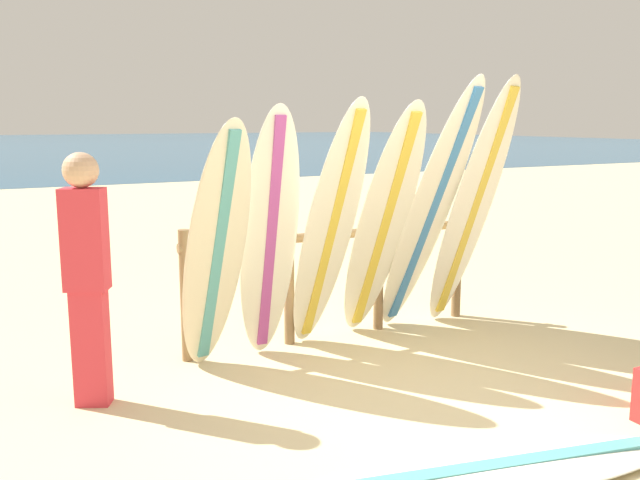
# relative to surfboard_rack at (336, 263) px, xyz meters

# --- Properties ---
(ground_plane) EXTENTS (120.00, 120.00, 0.00)m
(ground_plane) POSITION_rel_surfboard_rack_xyz_m (-0.16, -1.92, -0.68)
(ground_plane) COLOR beige
(surfboard_rack) EXTENTS (2.86, 0.09, 1.08)m
(surfboard_rack) POSITION_rel_surfboard_rack_xyz_m (0.00, 0.00, 0.00)
(surfboard_rack) COLOR olive
(surfboard_rack) RESTS_ON ground
(surfboard_leaning_far_left) EXTENTS (0.63, 0.77, 1.97)m
(surfboard_leaning_far_left) POSITION_rel_surfboard_rack_xyz_m (-1.26, -0.42, 0.31)
(surfboard_leaning_far_left) COLOR beige
(surfboard_leaning_far_left) RESTS_ON ground
(surfboard_leaning_left) EXTENTS (0.49, 0.59, 2.07)m
(surfboard_leaning_left) POSITION_rel_surfboard_rack_xyz_m (-0.78, -0.33, 0.36)
(surfboard_leaning_left) COLOR silver
(surfboard_leaning_left) RESTS_ON ground
(surfboard_leaning_center_left) EXTENTS (0.57, 0.96, 2.13)m
(surfboard_leaning_center_left) POSITION_rel_surfboard_rack_xyz_m (-0.28, -0.41, 0.39)
(surfboard_leaning_center_left) COLOR silver
(surfboard_leaning_center_left) RESTS_ON ground
(surfboard_leaning_center) EXTENTS (0.52, 1.06, 2.11)m
(surfboard_leaning_center) POSITION_rel_surfboard_rack_xyz_m (0.24, -0.39, 0.38)
(surfboard_leaning_center) COLOR silver
(surfboard_leaning_center) RESTS_ON ground
(surfboard_leaning_center_right) EXTENTS (0.73, 1.16, 2.32)m
(surfboard_leaning_center_right) POSITION_rel_surfboard_rack_xyz_m (0.72, -0.41, 0.48)
(surfboard_leaning_center_right) COLOR silver
(surfboard_leaning_center_right) RESTS_ON ground
(surfboard_leaning_right) EXTENTS (0.72, 0.98, 2.34)m
(surfboard_leaning_right) POSITION_rel_surfboard_rack_xyz_m (1.22, -0.39, 0.49)
(surfboard_leaning_right) COLOR white
(surfboard_leaning_right) RESTS_ON ground
(surfboard_lying_on_sand) EXTENTS (2.41, 1.05, 0.08)m
(surfboard_lying_on_sand) POSITION_rel_surfboard_rack_xyz_m (-0.46, -2.58, -0.64)
(surfboard_lying_on_sand) COLOR white
(surfboard_lying_on_sand) RESTS_ON ground
(beachgoer_standing) EXTENTS (0.33, 0.28, 1.74)m
(beachgoer_standing) POSITION_rel_surfboard_rack_xyz_m (-2.21, -0.54, 0.28)
(beachgoer_standing) COLOR #D8333F
(beachgoer_standing) RESTS_ON ground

